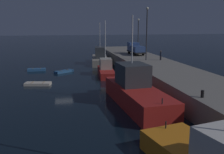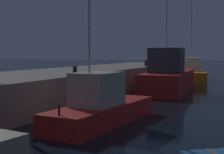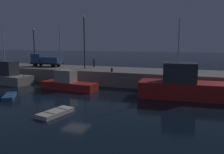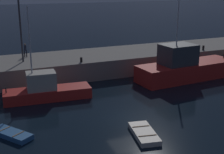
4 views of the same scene
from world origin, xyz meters
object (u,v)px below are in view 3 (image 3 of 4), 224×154
bollard_west (112,70)px  utility_truck (46,60)px  fishing_boat_orange (4,76)px  dinghy_orange_near (56,113)px  fishing_trawler_red (189,86)px  lamp_post_west (34,43)px  fishing_boat_blue (68,83)px  dockworker (94,62)px  rowboat_white_mid (10,96)px  lamp_post_east (84,38)px

bollard_west → utility_truck: bearing=166.5°
fishing_boat_orange → dinghy_orange_near: (17.61, -11.49, -0.99)m
fishing_trawler_red → bollard_west: size_ratio=21.90×
fishing_boat_orange → lamp_post_west: size_ratio=1.52×
fishing_boat_blue → dockworker: (-0.34, 9.63, 2.19)m
rowboat_white_mid → dockworker: 17.08m
lamp_post_east → bollard_west: (6.01, -2.85, -4.84)m
dockworker → dinghy_orange_near: bearing=-75.2°
utility_truck → fishing_trawler_red: bearing=-16.4°
lamp_post_west → dockworker: bearing=0.5°
fishing_boat_orange → lamp_post_east: bearing=28.2°
fishing_boat_orange → dockworker: 15.15m
utility_truck → dockworker: 9.20m
fishing_trawler_red → dinghy_orange_near: size_ratio=3.36×
lamp_post_west → dockworker: (12.90, 0.12, -3.33)m
fishing_boat_blue → lamp_post_west: bearing=144.3°
fishing_boat_orange → lamp_post_east: 14.58m
rowboat_white_mid → lamp_post_west: bearing=119.6°
rowboat_white_mid → lamp_post_east: lamp_post_east is taller
lamp_post_west → lamp_post_east: 12.49m
dinghy_orange_near → dockworker: size_ratio=2.29×
rowboat_white_mid → bollard_west: bearing=51.1°
dinghy_orange_near → lamp_post_west: lamp_post_west is taller
lamp_post_west → bollard_west: 19.39m
fishing_boat_blue → lamp_post_east: 9.69m
fishing_trawler_red → bollard_west: fishing_trawler_red is taller
fishing_boat_orange → dockworker: size_ratio=6.70×
fishing_boat_blue → bollard_west: 6.84m
fishing_trawler_red → fishing_boat_blue: bearing=-179.0°
fishing_trawler_red → dockworker: (-16.64, 9.34, 1.71)m
rowboat_white_mid → lamp_post_east: (3.00, 14.01, 7.16)m
fishing_boat_blue → lamp_post_west: 17.21m
rowboat_white_mid → bollard_west: size_ratio=6.05×
fishing_trawler_red → rowboat_white_mid: bearing=-160.8°
dinghy_orange_near → bollard_west: bollard_west is taller
fishing_trawler_red → utility_truck: bearing=163.6°
dinghy_orange_near → dockworker: bearing=104.8°
fishing_boat_blue → lamp_post_east: (-0.98, 7.22, 6.39)m
fishing_boat_blue → fishing_boat_orange: fishing_boat_blue is taller
dinghy_orange_near → rowboat_white_mid: bearing=157.4°
lamp_post_west → utility_truck: 5.23m
rowboat_white_mid → utility_truck: size_ratio=0.57×
fishing_boat_blue → dinghy_orange_near: 11.67m
fishing_boat_orange → lamp_post_east: lamp_post_east is taller
dinghy_orange_near → utility_truck: (-14.35, 18.34, 3.23)m
fishing_trawler_red → lamp_post_west: 31.35m
fishing_boat_blue → fishing_boat_orange: 12.66m
dinghy_orange_near → lamp_post_west: bearing=132.3°
fishing_trawler_red → dinghy_orange_near: 15.69m
fishing_trawler_red → utility_truck: size_ratio=2.08×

